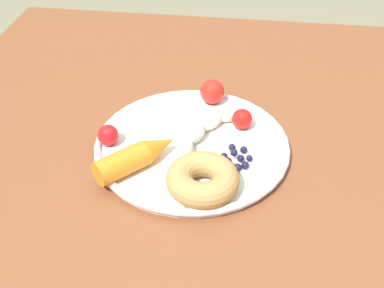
# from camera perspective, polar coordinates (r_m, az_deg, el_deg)

# --- Properties ---
(dining_table) EXTENTS (1.05, 0.99, 0.75)m
(dining_table) POSITION_cam_1_polar(r_m,az_deg,el_deg) (0.83, 2.83, -4.80)
(dining_table) COLOR brown
(dining_table) RESTS_ON ground_plane
(plate) EXTENTS (0.31, 0.31, 0.02)m
(plate) POSITION_cam_1_polar(r_m,az_deg,el_deg) (0.76, -0.00, -0.17)
(plate) COLOR silver
(plate) RESTS_ON dining_table
(banana) EXTENTS (0.10, 0.19, 0.03)m
(banana) POSITION_cam_1_polar(r_m,az_deg,el_deg) (0.76, 0.91, 0.97)
(banana) COLOR beige
(banana) RESTS_ON plate
(carrot_orange) EXTENTS (0.12, 0.12, 0.04)m
(carrot_orange) POSITION_cam_1_polar(r_m,az_deg,el_deg) (0.71, -6.46, -1.44)
(carrot_orange) COLOR orange
(carrot_orange) RESTS_ON plate
(donut) EXTENTS (0.11, 0.11, 0.04)m
(donut) POSITION_cam_1_polar(r_m,az_deg,el_deg) (0.67, 1.26, -4.18)
(donut) COLOR tan
(donut) RESTS_ON plate
(blueberry_pile) EXTENTS (0.05, 0.06, 0.02)m
(blueberry_pile) POSITION_cam_1_polar(r_m,az_deg,el_deg) (0.73, 5.37, -1.60)
(blueberry_pile) COLOR #191638
(blueberry_pile) RESTS_ON plate
(tomato_near) EXTENTS (0.03, 0.03, 0.03)m
(tomato_near) POSITION_cam_1_polar(r_m,az_deg,el_deg) (0.79, 5.93, 2.95)
(tomato_near) COLOR red
(tomato_near) RESTS_ON plate
(tomato_mid) EXTENTS (0.04, 0.04, 0.04)m
(tomato_mid) POSITION_cam_1_polar(r_m,az_deg,el_deg) (0.85, 2.39, 6.18)
(tomato_mid) COLOR red
(tomato_mid) RESTS_ON plate
(tomato_far) EXTENTS (0.03, 0.03, 0.03)m
(tomato_far) POSITION_cam_1_polar(r_m,az_deg,el_deg) (0.76, -9.87, 1.03)
(tomato_far) COLOR red
(tomato_far) RESTS_ON plate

